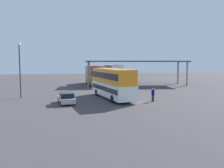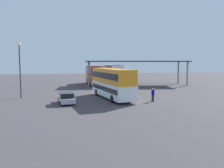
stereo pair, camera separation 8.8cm
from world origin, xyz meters
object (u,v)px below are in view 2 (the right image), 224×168
parked_hatchback (66,98)px  lamppost_tall (20,63)px  double_decker_main (112,82)px  pedestrian_waiting (153,95)px  double_decker_near_canopy (94,75)px  double_decker_mid_row (112,74)px

parked_hatchback → lamppost_tall: lamppost_tall is taller
double_decker_main → parked_hatchback: 6.93m
parked_hatchback → pedestrian_waiting: pedestrian_waiting is taller
double_decker_near_canopy → lamppost_tall: bearing=141.4°
double_decker_main → lamppost_tall: (-12.38, 3.15, 2.56)m
double_decker_mid_row → pedestrian_waiting: size_ratio=6.04×
double_decker_near_canopy → lamppost_tall: (-12.26, -16.14, 2.58)m
parked_hatchback → pedestrian_waiting: 10.79m
lamppost_tall → pedestrian_waiting: (16.98, -6.57, -3.94)m
double_decker_mid_row → double_decker_main: bearing=167.6°
double_decker_main → parked_hatchback: double_decker_main is taller
double_decker_main → double_decker_near_canopy: size_ratio=0.96×
double_decker_mid_row → pedestrian_waiting: bearing=-179.2°
double_decker_mid_row → lamppost_tall: (-16.36, -16.14, 2.46)m
double_decker_near_canopy → pedestrian_waiting: 23.23m
parked_hatchback → lamppost_tall: size_ratio=0.52×
pedestrian_waiting → double_decker_main: bearing=84.8°
lamppost_tall → parked_hatchback: bearing=-43.5°
parked_hatchback → double_decker_main: bearing=-73.5°
parked_hatchback → double_decker_near_canopy: 22.90m
double_decker_near_canopy → double_decker_mid_row: (4.10, 0.00, 0.12)m
double_decker_main → parked_hatchback: (-6.17, -2.74, -1.57)m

